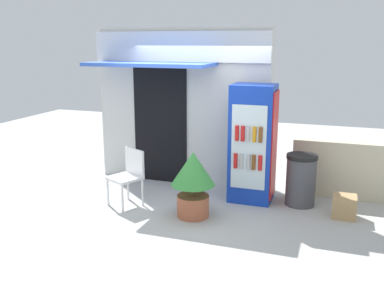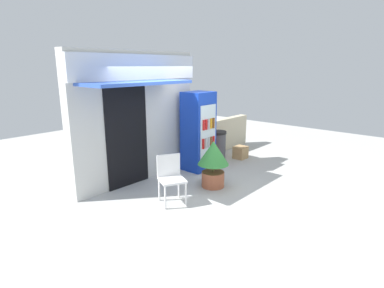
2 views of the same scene
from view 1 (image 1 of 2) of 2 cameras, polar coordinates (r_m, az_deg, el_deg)
The scene contains 8 objects.
ground at distance 6.90m, azimuth -1.70°, elevation -8.56°, with size 16.00×16.00×0.00m, color #B2B2AD.
storefront_building at distance 7.89m, azimuth -1.51°, elevation 5.46°, with size 3.21×1.13×2.83m.
drink_cooler at distance 7.09m, azimuth 8.00°, elevation 0.05°, with size 0.70×0.65×1.92m.
plastic_chair at distance 7.00m, azimuth -8.28°, elevation -3.77°, with size 0.60×0.60×0.90m.
potted_plant_near_shop at distance 6.44m, azimuth 0.14°, elevation -4.54°, with size 0.66×0.66×1.00m.
trash_bin at distance 7.16m, azimuth 14.11°, elevation -4.58°, with size 0.49×0.49×0.83m.
stone_boundary_wall at distance 7.68m, azimuth 21.96°, elevation -3.45°, with size 2.38×0.22×0.96m, color beige.
cardboard_box at distance 6.92m, azimuth 19.37°, elevation -7.76°, with size 0.34×0.32×0.34m, color tan.
Camera 1 is at (2.29, -5.97, 2.58)m, focal length 40.58 mm.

